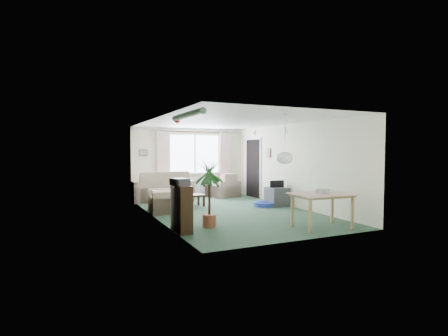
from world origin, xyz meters
name	(u,v)px	position (x,y,z in m)	size (l,w,h in m)	color
ground	(229,211)	(0.00, 0.00, 0.00)	(6.50, 6.50, 0.00)	#2B4735
window	(195,154)	(0.20, 3.23, 1.50)	(1.80, 0.03, 1.30)	white
curtain_rod	(195,132)	(0.20, 3.15, 2.27)	(2.60, 0.03, 0.03)	black
curtain_left	(163,161)	(-0.95, 3.13, 1.27)	(0.45, 0.08, 2.00)	beige
curtain_right	(225,160)	(1.35, 3.13, 1.27)	(0.45, 0.08, 2.00)	beige
radiator	(195,185)	(0.20, 3.19, 0.40)	(1.20, 0.10, 0.55)	white
doorway	(253,168)	(1.99, 2.20, 1.00)	(0.03, 0.95, 2.00)	black
pendant_lamp	(285,158)	(0.20, -2.30, 1.48)	(0.36, 0.36, 0.36)	white
tinsel_garland	(187,115)	(-1.92, -2.30, 2.28)	(1.60, 1.60, 0.12)	#196626
bauble_cluster_a	(255,131)	(1.30, 0.90, 2.22)	(0.20, 0.20, 0.20)	silver
bauble_cluster_b	(286,129)	(1.60, -0.30, 2.22)	(0.20, 0.20, 0.20)	silver
wall_picture_back	(143,153)	(-1.60, 3.23, 1.55)	(0.28, 0.03, 0.22)	brown
wall_picture_right	(269,153)	(1.98, 1.20, 1.55)	(0.03, 0.24, 0.30)	brown
sofa	(162,186)	(-1.10, 2.75, 0.48)	(1.92, 1.01, 0.96)	beige
armchair_corner	(223,185)	(1.07, 2.73, 0.41)	(0.93, 0.88, 0.83)	beige
armchair_left	(167,196)	(-1.50, 0.66, 0.42)	(0.95, 0.90, 0.85)	beige
coffee_table	(191,201)	(-0.66, 1.16, 0.17)	(0.78, 0.43, 0.35)	black
photo_frame	(189,192)	(-0.70, 1.21, 0.43)	(0.12, 0.02, 0.16)	brown
bookshelf	(181,208)	(-1.84, -1.65, 0.47)	(0.26, 0.77, 0.94)	black
hifi_box	(180,182)	(-1.87, -1.67, 1.01)	(0.28, 0.35, 0.14)	#3F3D43
houseplant	(209,193)	(-1.18, -1.53, 0.73)	(0.63, 0.63, 1.46)	#22541C
dining_table	(322,211)	(0.95, -2.60, 0.35)	(1.14, 0.76, 0.71)	tan
gift_box	(323,192)	(0.96, -2.60, 0.77)	(0.25, 0.18, 0.12)	silver
tv_cube	(277,197)	(1.70, 0.27, 0.27)	(0.54, 0.60, 0.54)	#3F3E43
pet_bed	(264,204)	(1.30, 0.31, 0.06)	(0.64, 0.64, 0.13)	#22389F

